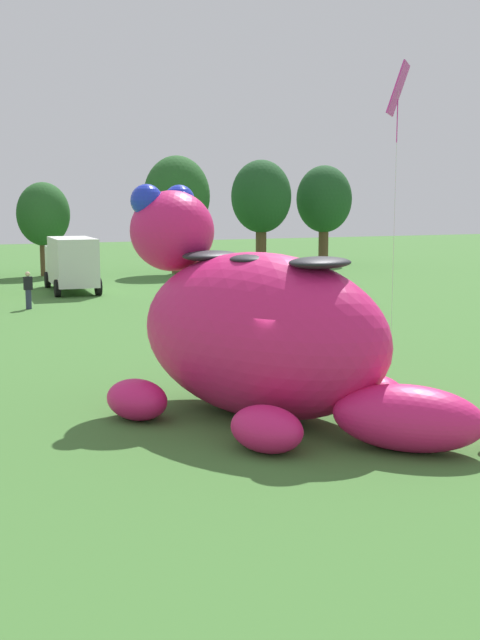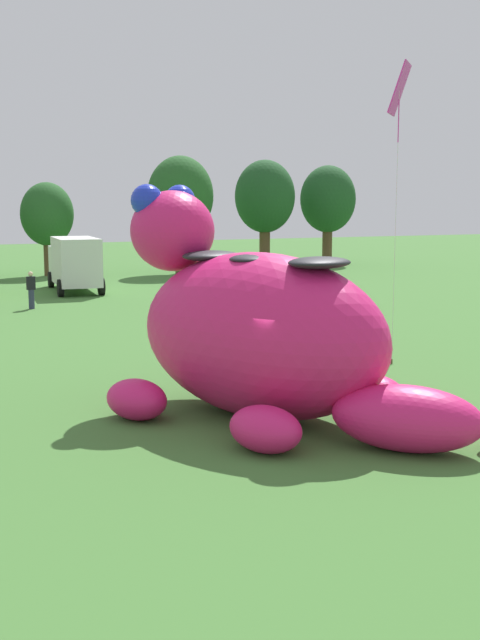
{
  "view_description": "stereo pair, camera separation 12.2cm",
  "coord_description": "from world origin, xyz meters",
  "px_view_note": "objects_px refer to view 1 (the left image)",
  "views": [
    {
      "loc": [
        -8.21,
        -14.78,
        4.79
      ],
      "look_at": [
        -0.32,
        1.71,
        2.06
      ],
      "focal_mm": 44.19,
      "sensor_mm": 36.0,
      "label": 1
    },
    {
      "loc": [
        -8.1,
        -14.83,
        4.79
      ],
      "look_at": [
        -0.32,
        1.71,
        2.06
      ],
      "focal_mm": 44.19,
      "sensor_mm": 36.0,
      "label": 2
    }
  ],
  "objects_px": {
    "tethered_flying_kite": "(398,94)",
    "spectator_mid_field": "(28,290)",
    "giant_inflatable_creature": "(260,332)",
    "box_truck": "(71,262)"
  },
  "relations": [
    {
      "from": "giant_inflatable_creature",
      "to": "tethered_flying_kite",
      "type": "bearing_deg",
      "value": 29.48
    },
    {
      "from": "spectator_mid_field",
      "to": "tethered_flying_kite",
      "type": "bearing_deg",
      "value": -66.59
    },
    {
      "from": "spectator_mid_field",
      "to": "tethered_flying_kite",
      "type": "height_order",
      "value": "tethered_flying_kite"
    },
    {
      "from": "giant_inflatable_creature",
      "to": "spectator_mid_field",
      "type": "xyz_separation_m",
      "value": [
        -1.26,
        20.7,
        -1.06
      ]
    },
    {
      "from": "box_truck",
      "to": "spectator_mid_field",
      "type": "xyz_separation_m",
      "value": [
        -3.49,
        -6.31,
        -0.75
      ]
    },
    {
      "from": "tethered_flying_kite",
      "to": "spectator_mid_field",
      "type": "bearing_deg",
      "value": 113.41
    },
    {
      "from": "giant_inflatable_creature",
      "to": "spectator_mid_field",
      "type": "bearing_deg",
      "value": 93.5
    },
    {
      "from": "giant_inflatable_creature",
      "to": "tethered_flying_kite",
      "type": "relative_size",
      "value": 1.04
    },
    {
      "from": "box_truck",
      "to": "spectator_mid_field",
      "type": "bearing_deg",
      "value": -118.97
    },
    {
      "from": "giant_inflatable_creature",
      "to": "box_truck",
      "type": "distance_m",
      "value": 27.11
    }
  ]
}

